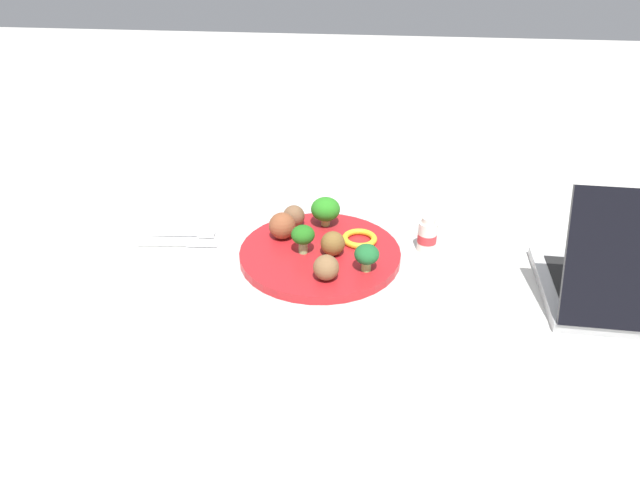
# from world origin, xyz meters

# --- Properties ---
(ground_plane) EXTENTS (4.00, 4.00, 0.00)m
(ground_plane) POSITION_xyz_m (0.00, 0.00, 0.00)
(ground_plane) COLOR beige
(plate) EXTENTS (0.28, 0.28, 0.02)m
(plate) POSITION_xyz_m (0.00, 0.00, 0.01)
(plate) COLOR red
(plate) RESTS_ON ground_plane
(broccoli_floret_near_rim) EXTENTS (0.04, 0.04, 0.05)m
(broccoli_floret_near_rim) POSITION_xyz_m (0.08, -0.05, 0.04)
(broccoli_floret_near_rim) COLOR #95C96C
(broccoli_floret_near_rim) RESTS_ON plate
(broccoli_floret_back_right) EXTENTS (0.04, 0.04, 0.05)m
(broccoli_floret_back_right) POSITION_xyz_m (-0.03, -0.01, 0.05)
(broccoli_floret_back_right) COLOR #90C479
(broccoli_floret_back_right) RESTS_ON plate
(broccoli_floret_mid_right) EXTENTS (0.05, 0.05, 0.05)m
(broccoli_floret_mid_right) POSITION_xyz_m (-0.00, 0.09, 0.05)
(broccoli_floret_mid_right) COLOR #A9BD67
(broccoli_floret_mid_right) RESTS_ON plate
(meatball_mid_right) EXTENTS (0.04, 0.04, 0.04)m
(meatball_mid_right) POSITION_xyz_m (0.02, -0.01, 0.04)
(meatball_mid_right) COLOR brown
(meatball_mid_right) RESTS_ON plate
(meatball_front_left) EXTENTS (0.04, 0.04, 0.04)m
(meatball_front_left) POSITION_xyz_m (0.02, -0.09, 0.04)
(meatball_front_left) COLOR brown
(meatball_front_left) RESTS_ON plate
(meatball_front_right) EXTENTS (0.05, 0.05, 0.05)m
(meatball_front_right) POSITION_xyz_m (-0.07, 0.04, 0.04)
(meatball_front_right) COLOR brown
(meatball_front_right) RESTS_ON plate
(meatball_back_right) EXTENTS (0.04, 0.04, 0.04)m
(meatball_back_right) POSITION_xyz_m (-0.06, 0.08, 0.04)
(meatball_back_right) COLOR brown
(meatball_back_right) RESTS_ON plate
(pepper_ring_mid_right) EXTENTS (0.09, 0.09, 0.01)m
(pepper_ring_mid_right) POSITION_xyz_m (0.07, 0.04, 0.02)
(pepper_ring_mid_right) COLOR yellow
(pepper_ring_mid_right) RESTS_ON plate
(napkin) EXTENTS (0.18, 0.13, 0.01)m
(napkin) POSITION_xyz_m (-0.26, 0.03, 0.00)
(napkin) COLOR white
(napkin) RESTS_ON ground_plane
(fork) EXTENTS (0.12, 0.03, 0.01)m
(fork) POSITION_xyz_m (-0.25, 0.05, 0.01)
(fork) COLOR silver
(fork) RESTS_ON napkin
(knife) EXTENTS (0.15, 0.03, 0.01)m
(knife) POSITION_xyz_m (-0.25, 0.01, 0.01)
(knife) COLOR white
(knife) RESTS_ON napkin
(yogurt_bottle) EXTENTS (0.03, 0.03, 0.07)m
(yogurt_bottle) POSITION_xyz_m (0.19, 0.05, 0.03)
(yogurt_bottle) COLOR white
(yogurt_bottle) RESTS_ON ground_plane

